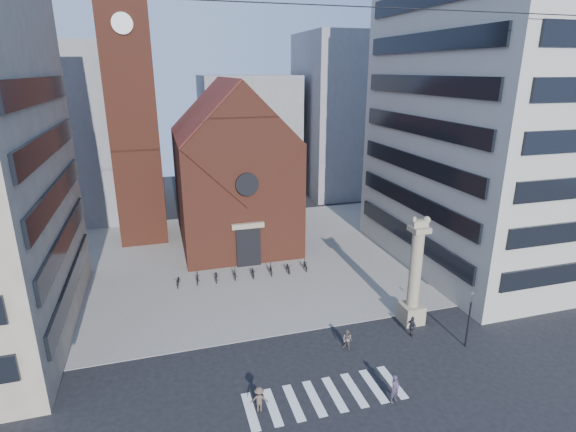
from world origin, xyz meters
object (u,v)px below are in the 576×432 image
at_px(pedestrian_0, 395,389).
at_px(scooter_0, 178,281).
at_px(lion_column, 414,282).
at_px(traffic_light, 469,318).
at_px(pedestrian_2, 412,327).
at_px(pedestrian_1, 347,340).

bearing_deg(pedestrian_0, scooter_0, 100.91).
bearing_deg(lion_column, pedestrian_0, -126.83).
height_order(lion_column, traffic_light, lion_column).
bearing_deg(traffic_light, pedestrian_2, 143.52).
bearing_deg(lion_column, pedestrian_2, -119.52).
relative_size(pedestrian_2, scooter_0, 0.91).
xyz_separation_m(pedestrian_0, pedestrian_2, (4.66, 5.78, -0.10)).
relative_size(traffic_light, pedestrian_2, 2.69).
xyz_separation_m(lion_column, pedestrian_1, (-6.24, -1.95, -2.69)).
distance_m(traffic_light, pedestrian_2, 4.02).
relative_size(traffic_light, pedestrian_0, 2.39).
height_order(pedestrian_1, pedestrian_2, pedestrian_2).
bearing_deg(pedestrian_2, pedestrian_0, 129.03).
bearing_deg(scooter_0, pedestrian_2, -32.01).
height_order(pedestrian_1, scooter_0, pedestrian_1).
xyz_separation_m(lion_column, pedestrian_0, (-5.66, -7.56, -2.56)).
height_order(lion_column, pedestrian_1, lion_column).
bearing_deg(scooter_0, traffic_light, -31.58).
height_order(lion_column, pedestrian_2, lion_column).
xyz_separation_m(traffic_light, pedestrian_0, (-7.66, -3.56, -1.39)).
xyz_separation_m(traffic_light, scooter_0, (-19.05, 15.33, -1.78)).
xyz_separation_m(pedestrian_2, scooter_0, (-16.05, 13.11, -0.29)).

